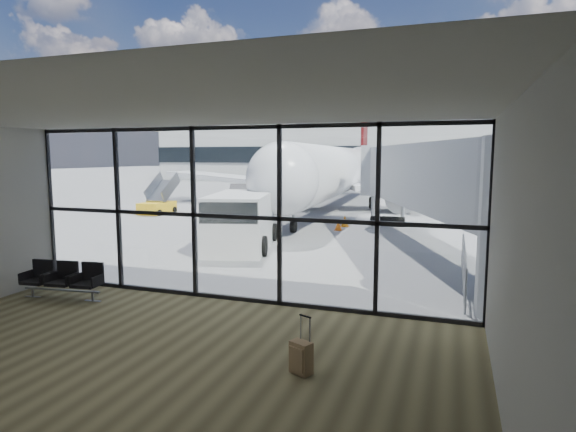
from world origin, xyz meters
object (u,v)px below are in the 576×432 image
Objects in this scene: seating_row at (64,278)px; mobile_stairs at (158,206)px; airliner at (340,171)px; service_van at (241,220)px; suitcase at (301,357)px; belt_loader at (237,206)px.

mobile_stairs reaches higher than seating_row.
seating_row is 0.71× the size of mobile_stairs.
airliner is 17.66m from service_van.
seating_row is at bearing -172.61° from suitcase.
belt_loader is at bearing 101.68° from service_van.
service_van reaches higher than seating_row.
suitcase reaches higher than seating_row.
seating_row is 8.05m from service_van.
mobile_stairs is (-8.68, 17.00, -0.02)m from seating_row.
seating_row is 17.81m from belt_loader.
airliner is at bearing 75.71° from service_van.
service_van reaches higher than mobile_stairs.
mobile_stairs is at bearing 123.83° from service_van.
mobile_stairs reaches higher than belt_loader.
belt_loader is at bearing 142.52° from suitcase.
belt_loader is at bearing 3.45° from mobile_stairs.
mobile_stairs is at bearing 165.52° from belt_loader.
mobile_stairs is (-10.16, 9.11, -0.63)m from service_van.
suitcase is 0.23× the size of belt_loader.
seating_row is 0.50× the size of belt_loader.
airliner reaches higher than seating_row.
belt_loader is at bearing 93.32° from seating_row.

